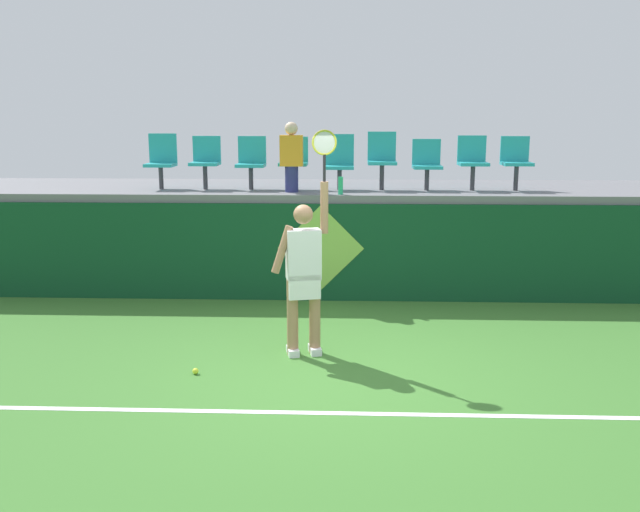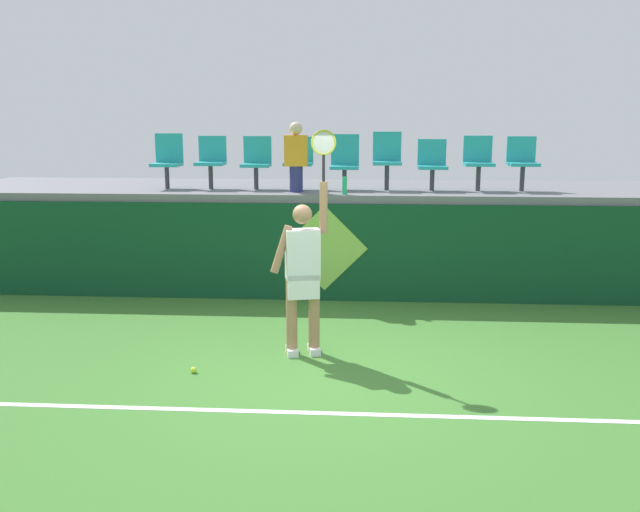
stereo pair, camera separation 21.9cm
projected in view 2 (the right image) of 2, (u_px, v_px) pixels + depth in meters
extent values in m
plane|color=#3D752D|center=(329.00, 379.00, 7.35)|extent=(40.00, 40.00, 0.00)
cube|color=#0F4223|center=(341.00, 252.00, 10.35)|extent=(12.56, 0.20, 1.45)
cube|color=slate|center=(344.00, 190.00, 11.39)|extent=(12.56, 2.55, 0.12)
cube|color=white|center=(324.00, 413.00, 6.50)|extent=(11.30, 0.08, 0.01)
cube|color=white|center=(292.00, 351.00, 8.09)|extent=(0.18, 0.28, 0.08)
cube|color=white|center=(314.00, 350.00, 8.13)|extent=(0.18, 0.28, 0.08)
cylinder|color=#A87A56|center=(292.00, 317.00, 8.01)|extent=(0.13, 0.13, 0.90)
cylinder|color=#A87A56|center=(314.00, 316.00, 8.05)|extent=(0.13, 0.13, 0.90)
cube|color=white|center=(303.00, 285.00, 7.95)|extent=(0.40, 0.30, 0.28)
cube|color=white|center=(303.00, 254.00, 7.88)|extent=(0.42, 0.30, 0.57)
sphere|color=#A87A56|center=(302.00, 214.00, 7.79)|extent=(0.22, 0.22, 0.22)
cylinder|color=#A87A56|center=(281.00, 249.00, 7.83)|extent=(0.27, 0.15, 0.55)
cylinder|color=#A87A56|center=(324.00, 208.00, 7.81)|extent=(0.09, 0.09, 0.58)
cylinder|color=black|center=(324.00, 168.00, 7.73)|extent=(0.03, 0.03, 0.30)
torus|color=gold|center=(324.00, 143.00, 7.67)|extent=(0.28, 0.09, 0.28)
ellipsoid|color=silver|center=(324.00, 143.00, 7.67)|extent=(0.24, 0.07, 0.24)
sphere|color=#D1E533|center=(194.00, 370.00, 7.50)|extent=(0.07, 0.07, 0.07)
cylinder|color=#26B272|center=(345.00, 186.00, 10.22)|extent=(0.07, 0.07, 0.26)
cylinder|color=#38383D|center=(167.00, 177.00, 11.03)|extent=(0.07, 0.07, 0.35)
cube|color=teal|center=(167.00, 165.00, 10.99)|extent=(0.44, 0.42, 0.05)
cube|color=teal|center=(169.00, 148.00, 11.12)|extent=(0.44, 0.04, 0.46)
cylinder|color=#38383D|center=(211.00, 177.00, 10.98)|extent=(0.07, 0.07, 0.37)
cube|color=teal|center=(210.00, 164.00, 10.94)|extent=(0.44, 0.42, 0.05)
cube|color=teal|center=(213.00, 149.00, 11.08)|extent=(0.44, 0.04, 0.40)
cylinder|color=#38383D|center=(256.00, 178.00, 10.94)|extent=(0.07, 0.07, 0.35)
cube|color=teal|center=(256.00, 165.00, 10.90)|extent=(0.44, 0.42, 0.05)
cube|color=teal|center=(258.00, 149.00, 11.03)|extent=(0.44, 0.04, 0.42)
cylinder|color=#38383D|center=(298.00, 178.00, 10.89)|extent=(0.07, 0.07, 0.37)
cube|color=teal|center=(298.00, 164.00, 10.85)|extent=(0.44, 0.42, 0.05)
cube|color=teal|center=(299.00, 149.00, 10.99)|extent=(0.44, 0.04, 0.39)
cylinder|color=#38383D|center=(344.00, 179.00, 10.85)|extent=(0.07, 0.07, 0.32)
cube|color=teal|center=(345.00, 167.00, 10.81)|extent=(0.44, 0.42, 0.05)
cube|color=teal|center=(345.00, 150.00, 10.94)|extent=(0.44, 0.04, 0.48)
cylinder|color=#38383D|center=(387.00, 177.00, 10.80)|extent=(0.07, 0.07, 0.40)
cube|color=teal|center=(387.00, 163.00, 10.75)|extent=(0.44, 0.42, 0.05)
cube|color=teal|center=(387.00, 146.00, 10.89)|extent=(0.44, 0.04, 0.45)
cylinder|color=#38383D|center=(432.00, 180.00, 10.76)|extent=(0.07, 0.07, 0.33)
cube|color=teal|center=(432.00, 167.00, 10.72)|extent=(0.44, 0.42, 0.05)
cube|color=teal|center=(432.00, 152.00, 10.86)|extent=(0.44, 0.04, 0.40)
cylinder|color=#38383D|center=(478.00, 178.00, 10.71)|extent=(0.07, 0.07, 0.38)
cube|color=teal|center=(479.00, 164.00, 10.66)|extent=(0.44, 0.42, 0.05)
cube|color=teal|center=(478.00, 149.00, 10.80)|extent=(0.44, 0.04, 0.40)
cylinder|color=#38383D|center=(522.00, 179.00, 10.66)|extent=(0.07, 0.07, 0.39)
cube|color=teal|center=(523.00, 164.00, 10.62)|extent=(0.44, 0.42, 0.05)
cube|color=teal|center=(521.00, 149.00, 10.76)|extent=(0.44, 0.04, 0.39)
cylinder|color=navy|center=(296.00, 179.00, 10.56)|extent=(0.20, 0.20, 0.39)
cube|color=orange|center=(296.00, 151.00, 10.48)|extent=(0.34, 0.20, 0.46)
sphere|color=beige|center=(296.00, 128.00, 10.41)|extent=(0.20, 0.20, 0.20)
cube|color=#0F4223|center=(324.00, 301.00, 10.41)|extent=(0.90, 0.01, 0.00)
plane|color=#8CC64C|center=(324.00, 248.00, 10.24)|extent=(1.27, 0.00, 1.27)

